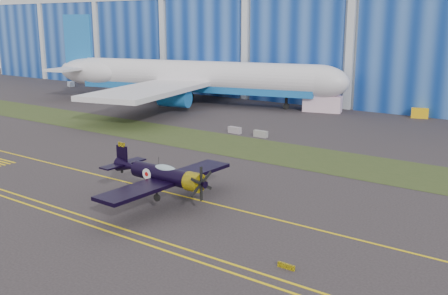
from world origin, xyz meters
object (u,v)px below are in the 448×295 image
Objects in this scene: warbird at (162,174)px; shipping_container at (322,104)px; jetliner at (194,42)px; tug at (420,113)px.

warbird is 2.19× the size of shipping_container.
jetliner is 26.81m from shipping_container.
jetliner is at bearing 177.62° from shipping_container.
shipping_container is at bearing -0.62° from jetliner.
warbird is at bearing -94.26° from shipping_container.
jetliner is at bearing 177.68° from tug.
warbird is at bearing -111.38° from tug.
shipping_container is 2.46× the size of tug.
warbird is 0.18× the size of jetliner.
jetliner is 42.19m from tug.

